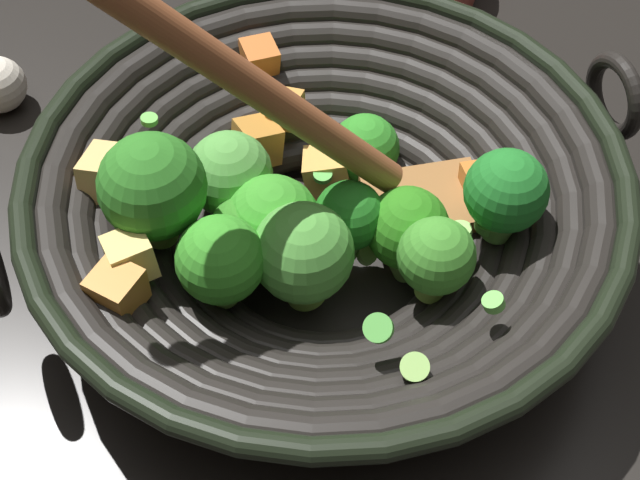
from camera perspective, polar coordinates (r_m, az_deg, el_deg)
ground_plane at (r=0.58m, az=0.29°, el=-1.32°), size 4.00×4.00×0.00m
wok at (r=0.54m, az=0.07°, el=2.21°), size 0.35×0.38×0.28m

